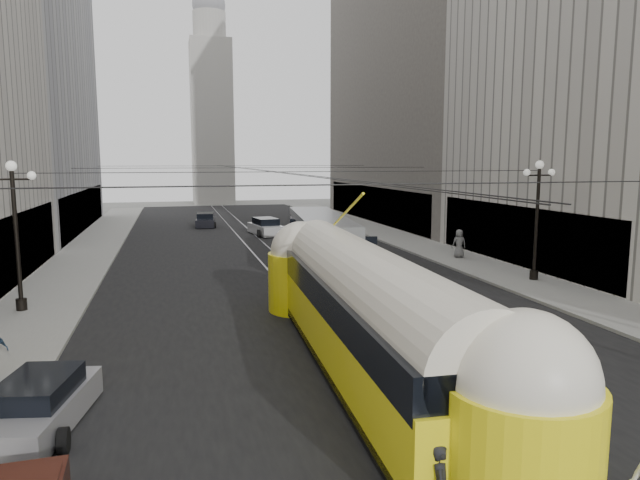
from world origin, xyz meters
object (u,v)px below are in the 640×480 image
city_bus (321,239)px  pedestrian_sidewalk_right (459,243)px  sedan_silver (39,406)px  streetcar (366,311)px

city_bus → pedestrian_sidewalk_right: size_ratio=6.96×
city_bus → sedan_silver: city_bus is taller
sedan_silver → pedestrian_sidewalk_right: size_ratio=2.37×
city_bus → sedan_silver: size_ratio=2.94×
sedan_silver → pedestrian_sidewalk_right: 28.84m
city_bus → pedestrian_sidewalk_right: (9.61, 0.67, -0.69)m
city_bus → pedestrian_sidewalk_right: bearing=4.0°
city_bus → pedestrian_sidewalk_right: city_bus is taller
streetcar → city_bus: 17.07m
city_bus → streetcar: bearing=-100.0°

